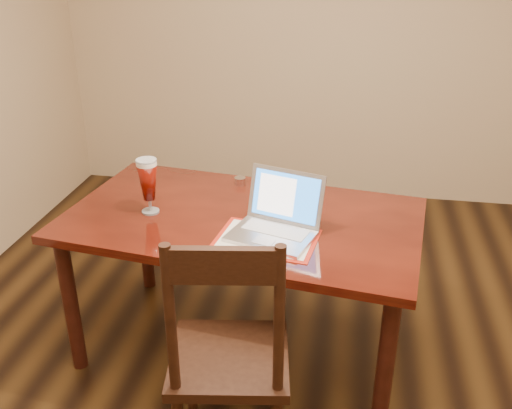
# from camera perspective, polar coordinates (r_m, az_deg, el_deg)

# --- Properties ---
(ground) EXTENTS (5.00, 5.00, 0.00)m
(ground) POSITION_cam_1_polar(r_m,az_deg,el_deg) (2.85, 5.83, -19.68)
(ground) COLOR black
(ground) RESTS_ON ground
(room_shell) EXTENTS (4.51, 5.01, 2.71)m
(room_shell) POSITION_cam_1_polar(r_m,az_deg,el_deg) (2.02, 8.13, 18.14)
(room_shell) COLOR tan
(room_shell) RESTS_ON ground
(dining_table) EXTENTS (1.79, 1.15, 1.06)m
(dining_table) POSITION_cam_1_polar(r_m,az_deg,el_deg) (2.77, -1.50, -2.78)
(dining_table) COLOR #4B130A
(dining_table) RESTS_ON ground
(dining_chair) EXTENTS (0.53, 0.51, 1.10)m
(dining_chair) POSITION_cam_1_polar(r_m,az_deg,el_deg) (2.30, -2.74, -15.05)
(dining_chair) COLOR black
(dining_chair) RESTS_ON ground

